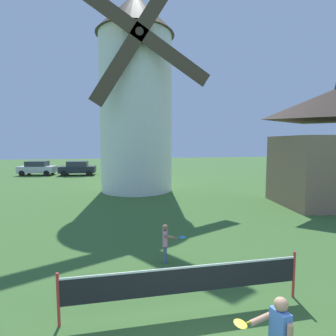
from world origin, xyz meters
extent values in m
cylinder|color=white|center=(0.28, 17.51, 5.67)|extent=(5.28, 5.28, 11.34)
cone|color=#382D23|center=(0.28, 17.51, 12.79)|extent=(5.70, 5.70, 2.90)
cylinder|color=#382D23|center=(0.28, 14.62, 10.43)|extent=(0.50, 0.60, 0.50)
cube|color=#4C3D2D|center=(0.28, 14.47, 10.43)|extent=(9.27, 0.12, 6.28)
cube|color=#4C3D2D|center=(0.28, 14.47, 10.43)|extent=(6.28, 0.12, 9.27)
cylinder|color=red|center=(-2.53, 2.44, 0.55)|extent=(0.06, 0.06, 1.10)
cylinder|color=red|center=(2.67, 2.44, 0.55)|extent=(0.06, 0.06, 1.10)
cube|color=black|center=(0.07, 2.44, 0.68)|extent=(5.16, 0.01, 0.55)
cube|color=white|center=(0.07, 2.44, 0.97)|extent=(5.16, 0.02, 0.04)
cube|color=#4C7AD1|center=(0.96, 0.43, 0.89)|extent=(0.20, 0.32, 0.55)
sphere|color=tan|center=(0.96, 0.43, 1.26)|extent=(0.21, 0.21, 0.21)
cylinder|color=tan|center=(0.75, 0.58, 0.97)|extent=(0.43, 0.14, 0.16)
cylinder|color=yellow|center=(0.59, 0.56, 0.97)|extent=(0.22, 0.05, 0.04)
ellipsoid|color=yellow|center=(0.37, 0.53, 0.97)|extent=(0.21, 0.26, 0.03)
cylinder|color=slate|center=(0.07, 4.90, 0.27)|extent=(0.11, 0.11, 0.53)
cylinder|color=slate|center=(0.05, 4.77, 0.27)|extent=(0.11, 0.11, 0.53)
cube|color=pink|center=(0.06, 4.84, 0.77)|extent=(0.19, 0.28, 0.47)
sphere|color=#89664C|center=(0.06, 4.84, 1.09)|extent=(0.18, 0.18, 0.18)
cylinder|color=#89664C|center=(0.09, 5.00, 0.75)|extent=(0.08, 0.08, 0.35)
cylinder|color=#89664C|center=(0.19, 4.66, 0.84)|extent=(0.37, 0.14, 0.14)
cylinder|color=#338CCC|center=(0.33, 4.63, 0.84)|extent=(0.22, 0.06, 0.04)
ellipsoid|color=#338CCC|center=(0.55, 4.59, 0.84)|extent=(0.22, 0.27, 0.03)
cube|color=silver|center=(-9.79, 29.34, 0.65)|extent=(4.09, 2.29, 0.70)
cube|color=#2D333D|center=(-9.79, 29.34, 1.28)|extent=(2.38, 1.82, 0.56)
cylinder|color=black|center=(-8.35, 29.97, 0.30)|extent=(0.62, 0.27, 0.60)
cylinder|color=black|center=(-8.62, 28.30, 0.30)|extent=(0.62, 0.27, 0.60)
cylinder|color=black|center=(-10.95, 30.39, 0.30)|extent=(0.62, 0.27, 0.60)
cylinder|color=black|center=(-11.22, 28.71, 0.30)|extent=(0.62, 0.27, 0.60)
cube|color=#1E232D|center=(-5.37, 28.37, 0.65)|extent=(3.93, 1.90, 0.70)
cube|color=#2D333D|center=(-5.37, 28.37, 1.28)|extent=(2.23, 1.61, 0.56)
cylinder|color=black|center=(-4.02, 29.15, 0.30)|extent=(0.61, 0.21, 0.60)
cylinder|color=black|center=(-4.11, 27.45, 0.30)|extent=(0.61, 0.21, 0.60)
cylinder|color=black|center=(-6.63, 29.29, 0.30)|extent=(0.61, 0.21, 0.60)
cylinder|color=black|center=(-6.72, 27.59, 0.30)|extent=(0.61, 0.21, 0.60)
cube|color=#937056|center=(11.07, 10.46, 2.00)|extent=(6.47, 5.07, 4.00)
camera|label=1|loc=(-1.41, -2.92, 3.63)|focal=28.90mm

